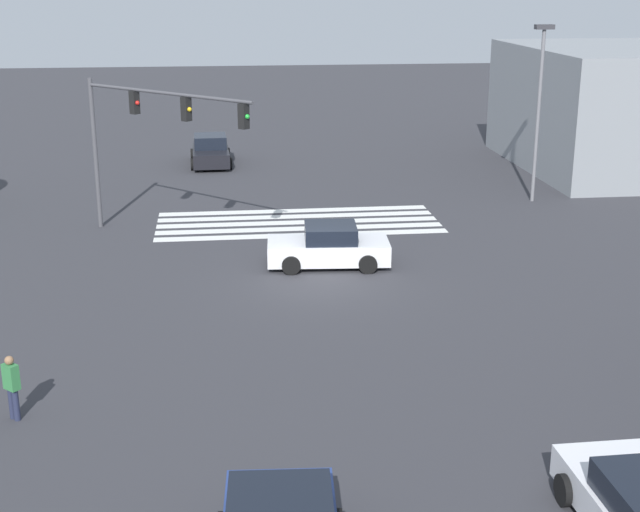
# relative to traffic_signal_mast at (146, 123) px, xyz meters

# --- Properties ---
(ground_plane) EXTENTS (151.28, 151.28, 0.00)m
(ground_plane) POSITION_rel_traffic_signal_mast_xyz_m (-5.73, 5.73, -4.45)
(ground_plane) COLOR #333338
(crosswalk_markings) EXTENTS (11.42, 4.40, 0.01)m
(crosswalk_markings) POSITION_rel_traffic_signal_mast_xyz_m (-5.73, -1.89, -4.45)
(crosswalk_markings) COLOR silver
(crosswalk_markings) RESTS_ON ground_plane
(traffic_signal_mast) EXTENTS (6.07, 6.07, 5.87)m
(traffic_signal_mast) POSITION_rel_traffic_signal_mast_xyz_m (0.00, 0.00, 0.00)
(traffic_signal_mast) COLOR #47474C
(traffic_signal_mast) RESTS_ON ground_plane
(car_0) EXTENTS (2.21, 4.57, 1.55)m
(car_0) POSITION_rel_traffic_signal_mast_xyz_m (-2.20, -14.22, -3.75)
(car_0) COLOR black
(car_0) RESTS_ON ground_plane
(car_2) EXTENTS (4.29, 2.37, 1.44)m
(car_2) POSITION_rel_traffic_signal_mast_xyz_m (-6.25, 3.84, -3.80)
(car_2) COLOR silver
(car_2) RESTS_ON ground_plane
(pedestrian) EXTENTS (0.41, 0.41, 1.54)m
(pedestrian) POSITION_rel_traffic_signal_mast_xyz_m (2.19, 14.21, -3.60)
(pedestrian) COLOR #232842
(pedestrian) RESTS_ON ground_plane
(street_light_pole_a) EXTENTS (0.80, 0.36, 7.64)m
(street_light_pole_a) POSITION_rel_traffic_signal_mast_xyz_m (-16.44, -4.32, 0.16)
(street_light_pole_a) COLOR slate
(street_light_pole_a) RESTS_ON ground_plane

